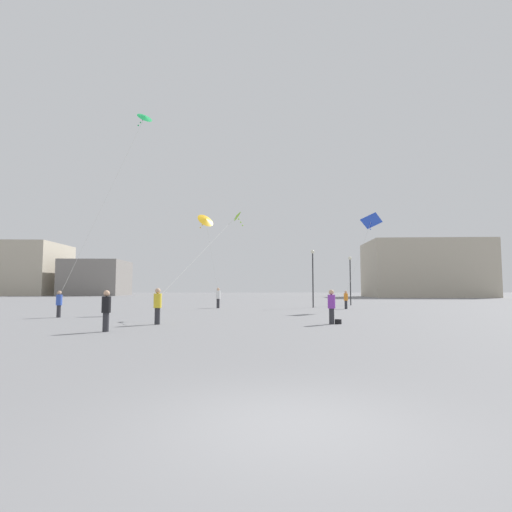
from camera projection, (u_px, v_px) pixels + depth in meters
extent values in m
plane|color=slate|center=(289.00, 426.00, 5.38)|extent=(300.00, 300.00, 0.00)
cylinder|color=#2D2D33|center=(332.00, 316.00, 20.46)|extent=(0.26, 0.26, 0.79)
cylinder|color=purple|center=(331.00, 302.00, 20.52)|extent=(0.38, 0.38, 0.69)
sphere|color=tan|center=(331.00, 292.00, 20.55)|extent=(0.26, 0.26, 0.26)
cylinder|color=#2D2D33|center=(346.00, 305.00, 34.98)|extent=(0.24, 0.24, 0.73)
cylinder|color=orange|center=(346.00, 297.00, 35.03)|extent=(0.35, 0.35, 0.63)
sphere|color=tan|center=(346.00, 292.00, 35.07)|extent=(0.24, 0.24, 0.24)
cylinder|color=#2D2D33|center=(157.00, 316.00, 20.33)|extent=(0.27, 0.27, 0.83)
cylinder|color=yellow|center=(158.00, 301.00, 20.39)|extent=(0.40, 0.40, 0.72)
sphere|color=tan|center=(158.00, 291.00, 20.43)|extent=(0.27, 0.27, 0.27)
cylinder|color=#2D2D33|center=(106.00, 322.00, 16.97)|extent=(0.26, 0.26, 0.79)
cylinder|color=black|center=(106.00, 305.00, 17.03)|extent=(0.38, 0.38, 0.69)
sphere|color=tan|center=(107.00, 293.00, 17.06)|extent=(0.26, 0.26, 0.26)
cylinder|color=#2D2D33|center=(59.00, 311.00, 25.08)|extent=(0.25, 0.25, 0.75)
cylinder|color=#3351B7|center=(59.00, 300.00, 25.13)|extent=(0.36, 0.36, 0.66)
sphere|color=tan|center=(59.00, 293.00, 25.17)|extent=(0.25, 0.25, 0.25)
cylinder|color=#2D2D33|center=(218.00, 303.00, 36.58)|extent=(0.27, 0.27, 0.84)
cylinder|color=white|center=(218.00, 295.00, 36.65)|extent=(0.40, 0.40, 0.73)
sphere|color=tan|center=(218.00, 289.00, 36.69)|extent=(0.27, 0.27, 0.27)
cone|color=#8CD12D|center=(237.00, 216.00, 27.37)|extent=(0.70, 0.88, 0.70)
sphere|color=#8CD12D|center=(239.00, 219.00, 27.40)|extent=(0.10, 0.10, 0.10)
sphere|color=#8CD12D|center=(241.00, 222.00, 27.44)|extent=(0.10, 0.10, 0.10)
sphere|color=#8CD12D|center=(243.00, 225.00, 27.47)|extent=(0.10, 0.10, 0.10)
cylinder|color=silver|center=(203.00, 251.00, 23.89)|extent=(3.84, 6.50, 5.42)
cone|color=green|center=(145.00, 117.00, 27.47)|extent=(1.34, 1.30, 0.84)
sphere|color=green|center=(143.00, 120.00, 27.43)|extent=(0.10, 0.10, 0.10)
sphere|color=green|center=(141.00, 123.00, 27.39)|extent=(0.10, 0.10, 0.10)
sphere|color=green|center=(138.00, 125.00, 27.35)|extent=(0.10, 0.10, 0.10)
cylinder|color=silver|center=(104.00, 203.00, 26.31)|extent=(4.75, 1.29, 12.16)
pyramid|color=blue|center=(371.00, 221.00, 33.72)|extent=(1.93, 1.44, 0.95)
sphere|color=blue|center=(371.00, 224.00, 33.82)|extent=(0.10, 0.10, 0.10)
sphere|color=blue|center=(371.00, 226.00, 33.94)|extent=(0.10, 0.10, 0.10)
sphere|color=blue|center=(370.00, 229.00, 34.06)|extent=(0.10, 0.10, 0.10)
cylinder|color=silver|center=(358.00, 258.00, 34.37)|extent=(1.81, 1.91, 6.11)
cone|color=yellow|center=(206.00, 220.00, 31.60)|extent=(1.66, 1.62, 1.15)
sphere|color=yellow|center=(204.00, 222.00, 31.55)|extent=(0.10, 0.10, 0.10)
sphere|color=yellow|center=(202.00, 225.00, 31.50)|extent=(0.10, 0.10, 0.10)
sphere|color=yellow|center=(200.00, 228.00, 31.45)|extent=(0.10, 0.10, 0.10)
cylinder|color=silver|center=(212.00, 259.00, 34.13)|extent=(0.63, 5.53, 5.87)
cube|color=#B2A893|center=(25.00, 269.00, 98.90)|extent=(17.16, 18.24, 12.66)
cube|color=gray|center=(97.00, 278.00, 97.58)|extent=(13.81, 14.98, 8.38)
cube|color=#B2A893|center=(425.00, 269.00, 80.83)|extent=(23.31, 15.89, 11.11)
cylinder|color=#2D2D30|center=(313.00, 280.00, 37.69)|extent=(0.12, 0.12, 5.07)
sphere|color=#EAE5C6|center=(313.00, 252.00, 37.90)|extent=(0.36, 0.36, 0.36)
cylinder|color=#2D2D30|center=(350.00, 282.00, 42.62)|extent=(0.12, 0.12, 4.82)
sphere|color=#EAE5C6|center=(350.00, 258.00, 42.82)|extent=(0.36, 0.36, 0.36)
cube|color=black|center=(338.00, 322.00, 20.54)|extent=(0.35, 0.27, 0.24)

